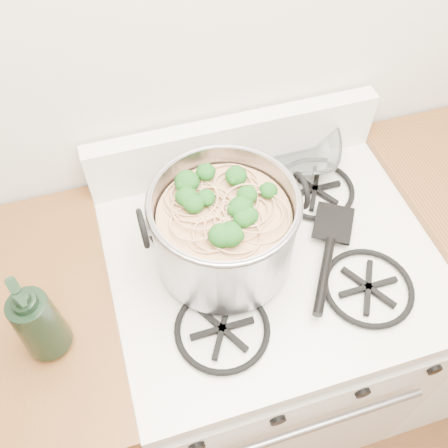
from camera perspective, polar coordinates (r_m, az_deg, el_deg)
The scene contains 6 objects.
gas_range at distance 1.59m, azimuth 4.29°, elevation -12.80°, with size 0.76×0.66×0.92m.
counter_left at distance 1.55m, azimuth -14.33°, elevation -16.96°, with size 0.25×0.65×0.92m.
stock_pot at distance 1.07m, azimuth 0.00°, elevation -0.73°, with size 0.35×0.32×0.21m.
spatula at distance 1.22m, azimuth 12.45°, elevation 0.32°, with size 0.29×0.31×0.02m, color black, non-canonical shape.
glass_bowl at distance 1.35m, azimuth 7.68°, elevation 8.22°, with size 0.10×0.10×0.02m, color white.
bottle at distance 1.01m, azimuth -20.83°, elevation -9.95°, with size 0.09×0.09×0.24m, color black.
Camera 1 is at (-0.30, 0.69, 1.89)m, focal length 40.00 mm.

